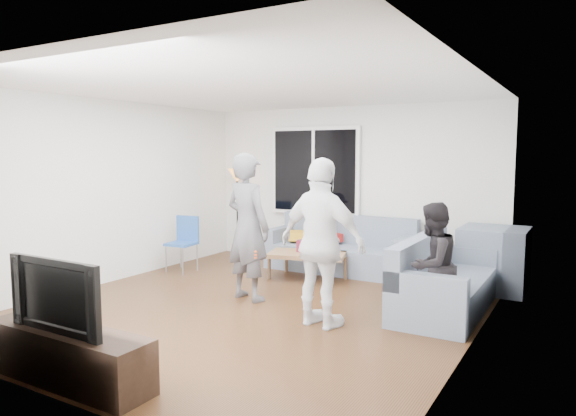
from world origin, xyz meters
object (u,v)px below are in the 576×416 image
Objects in this scene: sofa_right_section at (447,275)px; spectator_right at (432,265)px; coffee_table at (307,266)px; spectator_back at (318,232)px; floor_lamp at (237,213)px; television at (66,293)px; tv_console at (68,355)px; side_chair at (181,244)px; sofa_back_section at (340,244)px; player_right at (322,243)px; player_left at (248,227)px.

sofa_right_section is 1.50× the size of spectator_right.
spectator_back is at bearing 106.17° from coffee_table.
sofa_right_section is 1.28× the size of floor_lamp.
spectator_back is 1.14× the size of television.
coffee_table is 0.69× the size of tv_console.
floor_lamp is (0.00, 1.49, 0.35)m from side_chair.
sofa_back_section is at bearing 76.98° from coffee_table.
player_right is at bearing -69.43° from sofa_back_section.
floor_lamp is 1.52× the size of television.
player_left is at bearing -51.61° from floor_lamp.
television is at bearing -68.32° from side_chair.
spectator_back is (1.71, 1.32, 0.16)m from side_chair.
player_left is (1.78, -0.76, 0.49)m from side_chair.
player_left reaches higher than tv_console.
side_chair reaches higher than tv_console.
side_chair is at bearing -11.39° from player_right.
player_left is at bearing -96.82° from coffee_table.
spectator_right is (2.29, 0.10, -0.26)m from player_left.
player_left is 2.10m from spectator_back.
player_left is 1.38× the size of spectator_right.
coffee_table is 4.05m from television.
sofa_back_section is 2.25× the size of television.
television is (0.12, -2.72, -0.19)m from player_left.
spectator_back is (-0.07, 2.08, -0.34)m from player_left.
player_right is at bearing -28.82° from side_chair.
tv_console is (-0.04, -4.02, 0.02)m from coffee_table.
spectator_right is at bearing -44.80° from sofa_back_section.
coffee_table is (-2.13, 0.51, -0.22)m from sofa_right_section.
spectator_back is at bearing -75.78° from player_left.
spectator_back is (-1.34, 2.54, -0.32)m from player_right.
sofa_back_section is at bearing 87.49° from television.
floor_lamp is 1.17× the size of spectator_right.
sofa_right_section is at bearing -118.70° from player_right.
player_left is 2.30m from spectator_right.
tv_console is (-2.17, -3.50, -0.20)m from sofa_right_section.
player_right is 1.13× the size of tv_console.
sofa_right_section is 2.70m from spectator_back.
sofa_back_section is 1.15× the size of sofa_right_section.
sofa_back_section is 0.80m from coffee_table.
television is (-0.04, -4.02, 0.53)m from coffee_table.
player_right is at bearing 62.98° from tv_console.
coffee_table is 0.94× the size of spectator_back.
spectator_back is at bearing 92.29° from television.
player_left reaches higher than floor_lamp.
player_left is at bearing 92.50° from television.
floor_lamp is at bearing -100.40° from spectator_right.
floor_lamp is 1.73m from spectator_back.
coffee_table is 0.90m from spectator_back.
spectator_right is 0.83× the size of tv_console.
coffee_table is (-0.17, -0.75, -0.22)m from sofa_back_section.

